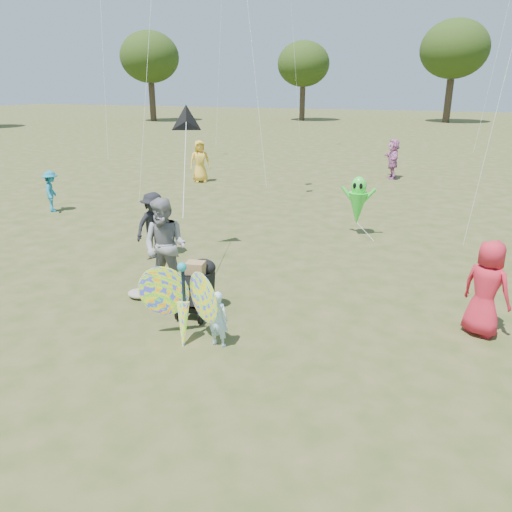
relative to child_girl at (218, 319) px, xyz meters
The scene contains 14 objects.
ground 0.57m from the child_girl, 27.31° to the left, with size 160.00×160.00×0.00m, color #51592B.
child_girl is the anchor object (origin of this frame).
adult_man 2.71m from the child_girl, 139.66° to the left, with size 0.99×0.77×2.04m, color gray.
grey_bag 2.74m from the child_girl, 152.90° to the left, with size 0.53×0.43×0.17m, color gray.
crowd_a 4.69m from the child_girl, 26.64° to the left, with size 0.85×0.55×1.74m, color red.
crowd_b 5.04m from the child_girl, 134.11° to the left, with size 1.09×0.62×1.68m, color black.
crowd_g 15.02m from the child_girl, 118.44° to the left, with size 0.91×0.59×1.85m, color yellow.
crowd_i 11.42m from the child_girl, 145.55° to the left, with size 0.92×0.53×1.42m, color teal.
crowd_j 17.33m from the child_girl, 87.34° to the left, with size 1.68×0.54×1.82m, color #C26FAC.
jogging_stroller 1.35m from the child_girl, 131.36° to the left, with size 0.59×1.09×1.09m.
butterfly_kite 0.66m from the child_girl, behind, with size 1.74×0.75×1.64m.
delta_kite_rig 5.77m from the child_girl, 123.40° to the left, with size 1.60×2.72×2.14m.
alien_kite 7.48m from the child_girl, 82.56° to the left, with size 1.12×0.69×1.74m.
tree_line 45.73m from the child_girl, 85.04° to the left, with size 91.78×33.60×10.79m.
Camera 1 is at (3.09, -6.96, 4.26)m, focal length 35.00 mm.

